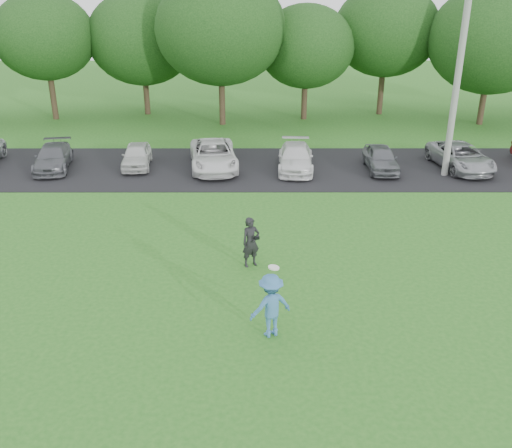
{
  "coord_description": "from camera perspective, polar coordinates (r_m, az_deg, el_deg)",
  "views": [
    {
      "loc": [
        -0.01,
        -12.33,
        8.19
      ],
      "look_at": [
        0.0,
        3.5,
        1.3
      ],
      "focal_mm": 40.0,
      "sensor_mm": 36.0,
      "label": 1
    }
  ],
  "objects": [
    {
      "name": "tree_row",
      "position": [
        35.28,
        2.56,
        18.16
      ],
      "size": [
        42.39,
        9.85,
        8.64
      ],
      "color": "#38281C",
      "rests_on": "ground"
    },
    {
      "name": "parking_lot",
      "position": [
        26.62,
        -0.02,
        5.63
      ],
      "size": [
        32.0,
        6.5,
        0.03
      ],
      "primitive_type": "cube",
      "color": "black",
      "rests_on": "ground"
    },
    {
      "name": "utility_pole",
      "position": [
        25.85,
        19.84,
        15.88
      ],
      "size": [
        0.28,
        0.28,
        10.68
      ],
      "primitive_type": "cylinder",
      "color": "gray",
      "rests_on": "ground"
    },
    {
      "name": "ground",
      "position": [
        14.8,
        0.01,
        -10.07
      ],
      "size": [
        100.0,
        100.0,
        0.0
      ],
      "primitive_type": "plane",
      "color": "#25691E",
      "rests_on": "ground"
    },
    {
      "name": "frisbee_player",
      "position": [
        14.01,
        1.48,
        -8.15
      ],
      "size": [
        1.24,
        1.02,
        1.94
      ],
      "color": "teal",
      "rests_on": "ground"
    },
    {
      "name": "parked_cars",
      "position": [
        26.41,
        -2.26,
        6.81
      ],
      "size": [
        28.15,
        4.67,
        1.23
      ],
      "color": "#B7BBBF",
      "rests_on": "parking_lot"
    },
    {
      "name": "camera_bystander",
      "position": [
        17.28,
        -0.52,
        -1.82
      ],
      "size": [
        0.69,
        0.6,
        1.58
      ],
      "color": "black",
      "rests_on": "ground"
    }
  ]
}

